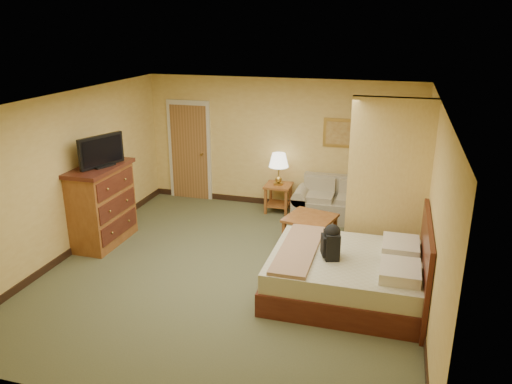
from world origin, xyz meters
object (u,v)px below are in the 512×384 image
(dresser, at_px, (102,205))
(coffee_table, at_px, (310,224))
(loveseat, at_px, (335,206))
(bed, at_px, (354,275))

(dresser, bearing_deg, coffee_table, 14.89)
(loveseat, relative_size, bed, 0.73)
(loveseat, bearing_deg, bed, -77.79)
(loveseat, bearing_deg, dresser, -149.45)
(coffee_table, height_order, bed, bed)
(bed, bearing_deg, loveseat, 102.21)
(loveseat, relative_size, dresser, 1.17)
(loveseat, xyz_separation_m, dresser, (-3.68, -2.17, 0.43))
(coffee_table, bearing_deg, loveseat, 77.86)
(loveseat, distance_m, dresser, 4.29)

